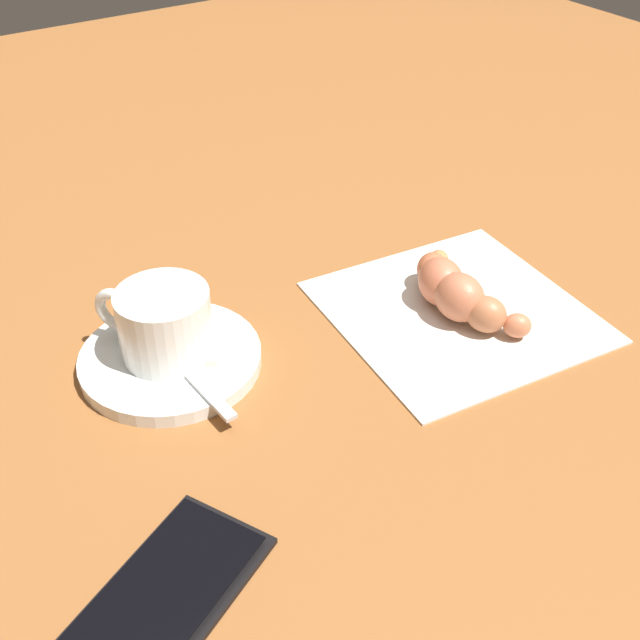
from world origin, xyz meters
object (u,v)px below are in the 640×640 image
object	(u,v)px
napkin	(457,311)
cell_phone	(151,612)
sugar_packet	(201,338)
espresso_cup	(163,322)
saucer	(171,359)
teaspoon	(170,352)
croissant	(454,290)

from	to	relation	value
napkin	cell_phone	distance (m)	0.35
sugar_packet	cell_phone	distance (m)	0.23
espresso_cup	napkin	bearing A→B (deg)	162.27
saucer	espresso_cup	bearing A→B (deg)	-78.42
saucer	napkin	size ratio (longest dim) A/B	0.69
sugar_packet	cell_phone	world-z (taller)	sugar_packet
sugar_packet	cell_phone	bearing A→B (deg)	168.55
teaspoon	cell_phone	bearing A→B (deg)	62.17
teaspoon	saucer	bearing A→B (deg)	-97.84
saucer	espresso_cup	distance (m)	0.03
espresso_cup	cell_phone	world-z (taller)	espresso_cup
sugar_packet	espresso_cup	bearing A→B (deg)	105.77
sugar_packet	napkin	distance (m)	0.21
saucer	sugar_packet	distance (m)	0.03
croissant	cell_phone	size ratio (longest dim) A/B	0.83
espresso_cup	sugar_packet	bearing A→B (deg)	173.57
espresso_cup	napkin	distance (m)	0.24
croissant	saucer	bearing A→B (deg)	-16.41
sugar_packet	croissant	size ratio (longest dim) A/B	0.48
espresso_cup	cell_phone	size ratio (longest dim) A/B	0.52
espresso_cup	saucer	bearing A→B (deg)	101.58
teaspoon	cell_phone	distance (m)	0.21
saucer	croissant	distance (m)	0.23
teaspoon	sugar_packet	size ratio (longest dim) A/B	2.01
espresso_cup	croissant	bearing A→B (deg)	162.89
sugar_packet	croissant	world-z (taller)	croissant
sugar_packet	napkin	bearing A→B (deg)	-87.00
teaspoon	cell_phone	size ratio (longest dim) A/B	0.81
croissant	cell_phone	xyz separation A→B (m)	(0.32, 0.12, -0.02)
espresso_cup	teaspoon	bearing A→B (deg)	95.38
saucer	napkin	xyz separation A→B (m)	(-0.23, 0.07, -0.00)
saucer	sugar_packet	bearing A→B (deg)	-179.84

